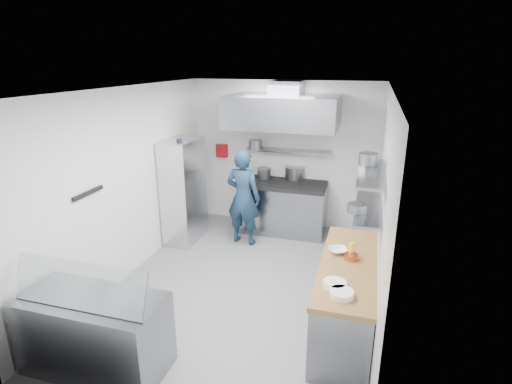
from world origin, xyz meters
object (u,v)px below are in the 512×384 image
(gas_range, at_px, (283,208))
(chef, at_px, (243,197))
(display_case, at_px, (95,333))
(wire_rack, at_px, (184,191))

(gas_range, relative_size, chef, 0.93)
(chef, height_order, display_case, chef)
(chef, xyz_separation_m, wire_rack, (-1.07, -0.14, 0.07))
(wire_rack, bearing_deg, chef, 7.53)
(wire_rack, relative_size, display_case, 1.23)
(chef, distance_m, wire_rack, 1.08)
(chef, height_order, wire_rack, wire_rack)
(gas_range, xyz_separation_m, chef, (-0.56, -0.72, 0.41))
(display_case, bearing_deg, gas_range, 74.98)
(wire_rack, height_order, display_case, wire_rack)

